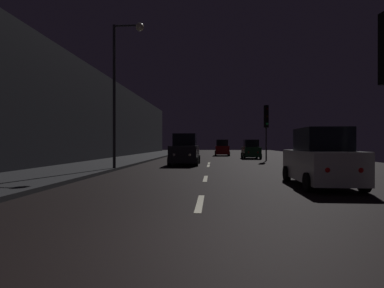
# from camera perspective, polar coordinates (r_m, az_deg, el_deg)

# --- Properties ---
(ground) EXTENTS (26.62, 84.00, 0.02)m
(ground) POSITION_cam_1_polar(r_m,az_deg,el_deg) (29.00, 3.37, -2.86)
(ground) COLOR black
(sidewalk_left) EXTENTS (4.40, 84.00, 0.15)m
(sidewalk_left) POSITION_cam_1_polar(r_m,az_deg,el_deg) (29.93, -10.39, -2.60)
(sidewalk_left) COLOR #28282B
(sidewalk_left) RESTS_ON ground
(building_facade_left) EXTENTS (0.80, 63.00, 7.64)m
(building_facade_left) POSITION_cam_1_polar(r_m,az_deg,el_deg) (27.47, -17.50, 4.97)
(building_facade_left) COLOR black
(building_facade_left) RESTS_ON ground
(lane_centerline) EXTENTS (0.16, 17.50, 0.01)m
(lane_centerline) POSITION_cam_1_polar(r_m,az_deg,el_deg) (15.83, 2.82, -5.22)
(lane_centerline) COLOR beige
(lane_centerline) RESTS_ON ground
(traffic_light_far_right) EXTENTS (0.38, 0.49, 4.73)m
(traffic_light_far_right) POSITION_cam_1_polar(r_m,az_deg,el_deg) (26.75, 13.70, 4.26)
(traffic_light_far_right) COLOR #38383A
(traffic_light_far_right) RESTS_ON ground
(streetlamp_overhead) EXTENTS (1.70, 0.44, 7.94)m
(streetlamp_overhead) POSITION_cam_1_polar(r_m,az_deg,el_deg) (17.26, -12.93, 12.52)
(streetlamp_overhead) COLOR #2D2D30
(streetlamp_overhead) RESTS_ON ground
(car_approaching_headlights) EXTENTS (1.97, 4.27, 2.15)m
(car_approaching_headlights) POSITION_cam_1_polar(r_m,az_deg,el_deg) (21.21, -1.31, -1.23)
(car_approaching_headlights) COLOR black
(car_approaching_headlights) RESTS_ON ground
(car_parked_right_far) EXTENTS (1.70, 3.69, 1.86)m
(car_parked_right_far) POSITION_cam_1_polar(r_m,az_deg,el_deg) (30.57, 10.94, -1.09)
(car_parked_right_far) COLOR #0F3819
(car_parked_right_far) RESTS_ON ground
(car_parked_right_near) EXTENTS (1.83, 3.97, 2.00)m
(car_parked_right_near) POSITION_cam_1_polar(r_m,az_deg,el_deg) (11.40, 22.87, -2.71)
(car_parked_right_near) COLOR silver
(car_parked_right_near) RESTS_ON ground
(car_distant_taillights) EXTENTS (1.79, 3.87, 1.95)m
(car_distant_taillights) POSITION_cam_1_polar(r_m,az_deg,el_deg) (37.42, 5.63, -0.82)
(car_distant_taillights) COLOR maroon
(car_distant_taillights) RESTS_ON ground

